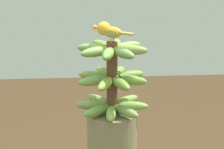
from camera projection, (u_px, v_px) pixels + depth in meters
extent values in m
cylinder|color=brown|center=(112.00, 78.00, 1.71)|extent=(0.05, 0.05, 0.32)
ellipsoid|color=olive|center=(113.00, 99.00, 1.83)|extent=(0.15, 0.06, 0.04)
ellipsoid|color=#739C43|center=(99.00, 100.00, 1.81)|extent=(0.14, 0.12, 0.04)
ellipsoid|color=#6B9444|center=(92.00, 105.00, 1.76)|extent=(0.06, 0.15, 0.04)
ellipsoid|color=olive|center=(97.00, 111.00, 1.70)|extent=(0.12, 0.14, 0.04)
ellipsoid|color=#7DA247|center=(111.00, 113.00, 1.67)|extent=(0.15, 0.06, 0.04)
ellipsoid|color=#779749|center=(126.00, 111.00, 1.69)|extent=(0.14, 0.12, 0.04)
ellipsoid|color=#7AA246|center=(132.00, 106.00, 1.75)|extent=(0.06, 0.15, 0.04)
ellipsoid|color=#719A41|center=(126.00, 101.00, 1.81)|extent=(0.12, 0.14, 0.04)
ellipsoid|color=olive|center=(130.00, 80.00, 1.69)|extent=(0.10, 0.15, 0.04)
ellipsoid|color=olive|center=(129.00, 75.00, 1.75)|extent=(0.09, 0.15, 0.04)
ellipsoid|color=#709E3F|center=(118.00, 73.00, 1.79)|extent=(0.15, 0.10, 0.04)
ellipsoid|color=#6E9E3B|center=(104.00, 73.00, 1.78)|extent=(0.15, 0.09, 0.04)
ellipsoid|color=olive|center=(94.00, 76.00, 1.74)|extent=(0.10, 0.15, 0.04)
ellipsoid|color=#6D9647|center=(94.00, 81.00, 1.68)|extent=(0.09, 0.15, 0.04)
ellipsoid|color=olive|center=(105.00, 84.00, 1.64)|extent=(0.15, 0.10, 0.04)
ellipsoid|color=olive|center=(121.00, 84.00, 1.64)|extent=(0.15, 0.09, 0.04)
ellipsoid|color=#74A142|center=(115.00, 45.00, 1.75)|extent=(0.15, 0.08, 0.04)
ellipsoid|color=olive|center=(102.00, 45.00, 1.73)|extent=(0.15, 0.11, 0.04)
ellipsoid|color=#73994B|center=(94.00, 48.00, 1.69)|extent=(0.08, 0.15, 0.04)
ellipsoid|color=#739D4B|center=(96.00, 52.00, 1.63)|extent=(0.11, 0.15, 0.04)
ellipsoid|color=#6EA044|center=(108.00, 54.00, 1.60)|extent=(0.15, 0.08, 0.04)
ellipsoid|color=#6B934A|center=(123.00, 53.00, 1.61)|extent=(0.15, 0.11, 0.04)
ellipsoid|color=#7F954B|center=(130.00, 50.00, 1.66)|extent=(0.08, 0.15, 0.04)
ellipsoid|color=olive|center=(127.00, 47.00, 1.72)|extent=(0.11, 0.15, 0.04)
cone|color=#4C2D1E|center=(120.00, 80.00, 1.68)|extent=(0.04, 0.04, 0.06)
cone|color=brown|center=(111.00, 64.00, 1.74)|extent=(0.04, 0.04, 0.06)
cylinder|color=#C68933|center=(114.00, 39.00, 1.67)|extent=(0.01, 0.01, 0.02)
cylinder|color=#C68933|center=(111.00, 40.00, 1.65)|extent=(0.01, 0.01, 0.02)
ellipsoid|color=orange|center=(112.00, 32.00, 1.65)|extent=(0.09, 0.10, 0.05)
ellipsoid|color=olive|center=(116.00, 32.00, 1.66)|extent=(0.05, 0.06, 0.03)
ellipsoid|color=olive|center=(111.00, 33.00, 1.63)|extent=(0.05, 0.06, 0.03)
cube|color=olive|center=(127.00, 34.00, 1.61)|extent=(0.05, 0.06, 0.01)
sphere|color=gold|center=(104.00, 28.00, 1.67)|extent=(0.06, 0.06, 0.06)
sphere|color=black|center=(99.00, 28.00, 1.65)|extent=(0.01, 0.01, 0.01)
cone|color=orange|center=(97.00, 27.00, 1.69)|extent=(0.03, 0.03, 0.02)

